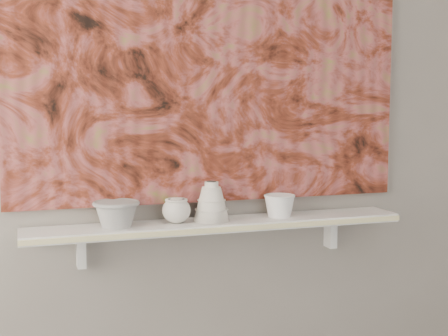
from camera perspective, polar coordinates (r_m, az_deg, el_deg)
name	(u,v)px	position (r m, az deg, el deg)	size (l,w,h in m)	color
wall_back	(211,105)	(2.33, -1.18, 5.80)	(3.60, 3.60, 0.00)	gray
shelf	(219,224)	(2.28, -0.45, -5.19)	(1.40, 0.18, 0.03)	silver
shelf_stripe	(227,229)	(2.20, 0.29, -5.64)	(1.40, 0.01, 0.02)	beige
bracket_left	(81,251)	(2.27, -12.94, -7.37)	(0.03, 0.06, 0.12)	silver
bracket_right	(330,232)	(2.55, 9.71, -5.82)	(0.03, 0.06, 0.12)	silver
painting	(212,53)	(2.32, -1.08, 10.49)	(1.50, 0.03, 1.10)	maroon
house_motif	(323,135)	(2.48, 9.01, 3.02)	(0.09, 0.00, 0.08)	black
bowl_grey	(116,213)	(2.19, -9.81, -4.12)	(0.16, 0.16, 0.09)	#979795
cup_cream	(176,210)	(2.23, -4.38, -3.89)	(0.10, 0.10, 0.09)	silver
bell_vessel	(211,201)	(2.26, -1.15, -3.06)	(0.13, 0.13, 0.14)	silver
bowl_white	(279,205)	(2.36, 5.10, -3.43)	(0.12, 0.12, 0.09)	white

